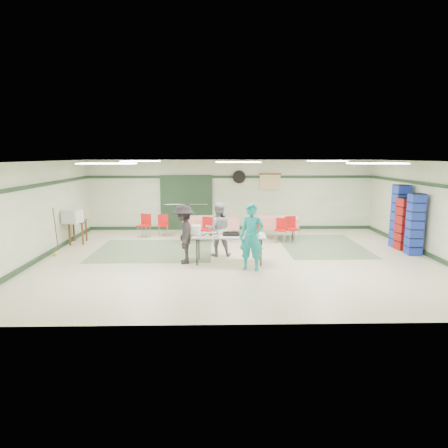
{
  "coord_description": "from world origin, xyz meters",
  "views": [
    {
      "loc": [
        -0.63,
        -10.92,
        2.85
      ],
      "look_at": [
        -0.39,
        -0.3,
        1.03
      ],
      "focal_mm": 32.0,
      "sensor_mm": 36.0,
      "label": 1
    }
  ],
  "objects_px": {
    "dining_table_a": "(274,222)",
    "chair_d": "(207,227)",
    "serving_table": "(229,236)",
    "crate_stack_blue_a": "(400,216)",
    "volunteer_dark": "(184,234)",
    "office_printer": "(72,217)",
    "dining_table_b": "(211,222)",
    "chair_loose_b": "(145,223)",
    "volunteer_teal": "(252,237)",
    "chair_a": "(281,227)",
    "chair_c": "(291,226)",
    "chair_b": "(254,228)",
    "volunteer_grey": "(218,229)",
    "printer_table": "(78,224)",
    "chair_loose_a": "(163,223)",
    "crate_stack_red": "(404,224)",
    "crate_stack_blue_b": "(415,224)",
    "broom": "(56,231)"
  },
  "relations": [
    {
      "from": "dining_table_a",
      "to": "chair_d",
      "type": "relative_size",
      "value": 2.08
    },
    {
      "from": "serving_table",
      "to": "crate_stack_blue_a",
      "type": "xyz_separation_m",
      "value": [
        5.4,
        1.72,
        0.27
      ]
    },
    {
      "from": "serving_table",
      "to": "dining_table_a",
      "type": "relative_size",
      "value": 1.14
    },
    {
      "from": "volunteer_dark",
      "to": "office_printer",
      "type": "distance_m",
      "value": 4.26
    },
    {
      "from": "dining_table_b",
      "to": "chair_loose_b",
      "type": "xyz_separation_m",
      "value": [
        -2.32,
        0.28,
        -0.06
      ]
    },
    {
      "from": "volunteer_teal",
      "to": "chair_a",
      "type": "xyz_separation_m",
      "value": [
        1.3,
        3.32,
        -0.36
      ]
    },
    {
      "from": "chair_a",
      "to": "chair_c",
      "type": "distance_m",
      "value": 0.35
    },
    {
      "from": "chair_b",
      "to": "chair_c",
      "type": "distance_m",
      "value": 1.25
    },
    {
      "from": "chair_b",
      "to": "chair_c",
      "type": "relative_size",
      "value": 0.91
    },
    {
      "from": "volunteer_grey",
      "to": "chair_d",
      "type": "relative_size",
      "value": 1.86
    },
    {
      "from": "printer_table",
      "to": "office_printer",
      "type": "distance_m",
      "value": 0.54
    },
    {
      "from": "volunteer_grey",
      "to": "crate_stack_blue_a",
      "type": "distance_m",
      "value": 5.77
    },
    {
      "from": "chair_b",
      "to": "crate_stack_blue_a",
      "type": "height_order",
      "value": "crate_stack_blue_a"
    },
    {
      "from": "serving_table",
      "to": "office_printer",
      "type": "bearing_deg",
      "value": 159.04
    },
    {
      "from": "serving_table",
      "to": "volunteer_teal",
      "type": "relative_size",
      "value": 1.17
    },
    {
      "from": "chair_a",
      "to": "chair_loose_a",
      "type": "height_order",
      "value": "chair_a"
    },
    {
      "from": "chair_d",
      "to": "chair_b",
      "type": "bearing_deg",
      "value": 16.25
    },
    {
      "from": "chair_a",
      "to": "chair_b",
      "type": "bearing_deg",
      "value": -159.7
    },
    {
      "from": "volunteer_teal",
      "to": "chair_c",
      "type": "relative_size",
      "value": 1.98
    },
    {
      "from": "volunteer_teal",
      "to": "volunteer_dark",
      "type": "xyz_separation_m",
      "value": [
        -1.75,
        0.7,
        -0.06
      ]
    },
    {
      "from": "chair_b",
      "to": "crate_stack_red",
      "type": "distance_m",
      "value": 4.65
    },
    {
      "from": "volunteer_dark",
      "to": "chair_a",
      "type": "height_order",
      "value": "volunteer_dark"
    },
    {
      "from": "chair_d",
      "to": "printer_table",
      "type": "distance_m",
      "value": 4.26
    },
    {
      "from": "volunteer_grey",
      "to": "office_printer",
      "type": "xyz_separation_m",
      "value": [
        -4.61,
        1.37,
        0.18
      ]
    },
    {
      "from": "dining_table_a",
      "to": "office_printer",
      "type": "relative_size",
      "value": 3.36
    },
    {
      "from": "office_printer",
      "to": "chair_b",
      "type": "bearing_deg",
      "value": 18.12
    },
    {
      "from": "volunteer_teal",
      "to": "volunteer_dark",
      "type": "distance_m",
      "value": 1.89
    },
    {
      "from": "chair_c",
      "to": "chair_loose_b",
      "type": "relative_size",
      "value": 1.03
    },
    {
      "from": "dining_table_b",
      "to": "printer_table",
      "type": "distance_m",
      "value": 4.41
    },
    {
      "from": "chair_b",
      "to": "office_printer",
      "type": "xyz_separation_m",
      "value": [
        -5.83,
        -0.48,
        0.48
      ]
    },
    {
      "from": "volunteer_teal",
      "to": "printer_table",
      "type": "xyz_separation_m",
      "value": [
        -5.43,
        3.28,
        -0.22
      ]
    },
    {
      "from": "volunteer_grey",
      "to": "crate_stack_blue_b",
      "type": "distance_m",
      "value": 5.69
    },
    {
      "from": "chair_c",
      "to": "printer_table",
      "type": "xyz_separation_m",
      "value": [
        -7.08,
        -0.05,
        0.1
      ]
    },
    {
      "from": "volunteer_dark",
      "to": "printer_table",
      "type": "distance_m",
      "value": 4.5
    },
    {
      "from": "chair_b",
      "to": "chair_d",
      "type": "distance_m",
      "value": 1.57
    },
    {
      "from": "volunteer_teal",
      "to": "serving_table",
      "type": "bearing_deg",
      "value": 144.58
    },
    {
      "from": "serving_table",
      "to": "crate_stack_blue_a",
      "type": "distance_m",
      "value": 5.68
    },
    {
      "from": "serving_table",
      "to": "office_printer",
      "type": "height_order",
      "value": "office_printer"
    },
    {
      "from": "crate_stack_blue_a",
      "to": "volunteer_dark",
      "type": "bearing_deg",
      "value": -165.35
    },
    {
      "from": "chair_c",
      "to": "office_printer",
      "type": "distance_m",
      "value": 7.11
    },
    {
      "from": "volunteer_teal",
      "to": "crate_stack_blue_b",
      "type": "distance_m",
      "value": 5.08
    },
    {
      "from": "volunteer_teal",
      "to": "chair_c",
      "type": "distance_m",
      "value": 3.73
    },
    {
      "from": "dining_table_a",
      "to": "printer_table",
      "type": "height_order",
      "value": "dining_table_a"
    },
    {
      "from": "dining_table_b",
      "to": "crate_stack_blue_b",
      "type": "xyz_separation_m",
      "value": [
        5.93,
        -2.43,
        0.33
      ]
    },
    {
      "from": "serving_table",
      "to": "broom",
      "type": "relative_size",
      "value": 1.43
    },
    {
      "from": "dining_table_a",
      "to": "crate_stack_red",
      "type": "bearing_deg",
      "value": -19.86
    },
    {
      "from": "chair_d",
      "to": "office_printer",
      "type": "xyz_separation_m",
      "value": [
        -4.26,
        -0.48,
        0.44
      ]
    },
    {
      "from": "chair_loose_a",
      "to": "crate_stack_blue_a",
      "type": "bearing_deg",
      "value": -21.65
    },
    {
      "from": "office_printer",
      "to": "serving_table",
      "type": "bearing_deg",
      "value": -10.17
    },
    {
      "from": "chair_loose_a",
      "to": "office_printer",
      "type": "height_order",
      "value": "office_printer"
    }
  ]
}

